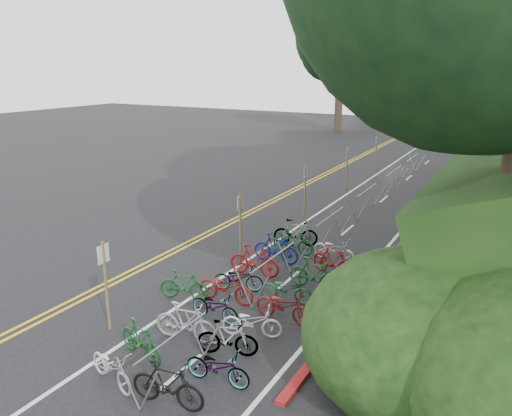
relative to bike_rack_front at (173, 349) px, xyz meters
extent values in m
plane|color=black|center=(-3.17, 2.34, -0.81)|extent=(120.00, 120.00, 0.00)
cube|color=gold|center=(-5.32, 12.34, -0.81)|extent=(0.12, 80.00, 0.01)
cube|color=gold|center=(-5.02, 12.34, -0.81)|extent=(0.12, 80.00, 0.01)
cube|color=silver|center=(-2.17, 12.34, -0.81)|extent=(0.12, 80.00, 0.01)
cube|color=silver|center=(2.03, 12.34, -0.81)|extent=(0.12, 80.00, 0.01)
cube|color=silver|center=(-0.07, 0.34, -0.81)|extent=(0.10, 1.60, 0.01)
cube|color=silver|center=(-0.07, 6.34, -0.81)|extent=(0.10, 1.60, 0.01)
cube|color=silver|center=(-0.07, 12.34, -0.81)|extent=(0.10, 1.60, 0.01)
cube|color=silver|center=(-0.07, 18.34, -0.81)|extent=(0.10, 1.60, 0.01)
cube|color=silver|center=(-0.07, 24.34, -0.81)|extent=(0.10, 1.60, 0.01)
cube|color=silver|center=(-0.07, 30.34, -0.81)|extent=(0.10, 1.60, 0.01)
cube|color=silver|center=(-0.07, 36.34, -0.81)|extent=(0.10, 1.60, 0.01)
cube|color=maroon|center=(2.53, 14.34, -0.76)|extent=(0.25, 28.00, 0.10)
cube|color=#382819|center=(3.23, 24.34, -0.73)|extent=(1.40, 44.00, 0.16)
ellipsoid|color=#284C19|center=(4.03, 5.34, 0.23)|extent=(2.00, 2.80, 1.60)
ellipsoid|color=#284C19|center=(4.83, 10.34, 0.74)|extent=(2.60, 3.64, 2.08)
ellipsoid|color=#284C19|center=(4.63, 22.34, 0.75)|extent=(3.00, 4.20, 2.40)
ellipsoid|color=#284C19|center=(5.33, 28.34, 0.91)|extent=(2.40, 3.36, 1.92)
ellipsoid|color=#284C19|center=(3.83, 8.34, 0.09)|extent=(1.80, 2.52, 1.44)
ellipsoid|color=black|center=(4.83, 2.84, 0.40)|extent=(5.28, 6.16, 3.52)
cylinder|color=#2D2319|center=(-12.17, 44.34, 2.32)|extent=(0.83, 0.83, 6.27)
ellipsoid|color=black|center=(-12.17, 44.34, 8.03)|extent=(8.58, 8.58, 8.15)
cylinder|color=#2D2319|center=(-9.17, 52.34, 2.08)|extent=(0.81, 0.81, 5.79)
ellipsoid|color=black|center=(-9.17, 52.34, 7.23)|extent=(7.50, 7.50, 7.13)
cylinder|color=gray|center=(0.00, 0.00, 0.31)|extent=(0.05, 2.58, 0.05)
cylinder|color=gray|center=(-0.28, -1.19, -0.25)|extent=(0.57, 0.04, 1.10)
cylinder|color=gray|center=(0.28, -1.19, -0.25)|extent=(0.57, 0.04, 1.10)
cylinder|color=gray|center=(-0.28, 1.19, -0.25)|extent=(0.57, 0.04, 1.10)
cylinder|color=gray|center=(0.28, 1.19, -0.25)|extent=(0.57, 0.04, 1.10)
cylinder|color=gray|center=(-0.17, 5.34, 0.34)|extent=(0.05, 3.00, 0.05)
cylinder|color=gray|center=(-0.45, 3.94, -0.24)|extent=(0.58, 0.04, 1.13)
cylinder|color=gray|center=(0.11, 3.94, -0.24)|extent=(0.58, 0.04, 1.13)
cylinder|color=gray|center=(-0.45, 6.74, -0.24)|extent=(0.58, 0.04, 1.13)
cylinder|color=gray|center=(0.11, 6.74, -0.24)|extent=(0.58, 0.04, 1.13)
cylinder|color=gray|center=(-0.17, 10.34, 0.34)|extent=(0.05, 3.00, 0.05)
cylinder|color=gray|center=(-0.45, 8.94, -0.24)|extent=(0.58, 0.04, 1.13)
cylinder|color=gray|center=(0.11, 8.94, -0.24)|extent=(0.58, 0.04, 1.13)
cylinder|color=gray|center=(-0.45, 11.74, -0.24)|extent=(0.58, 0.04, 1.13)
cylinder|color=gray|center=(0.11, 11.74, -0.24)|extent=(0.58, 0.04, 1.13)
cylinder|color=gray|center=(-0.17, 15.34, 0.34)|extent=(0.05, 3.00, 0.05)
cylinder|color=gray|center=(-0.45, 13.94, -0.24)|extent=(0.58, 0.04, 1.13)
cylinder|color=gray|center=(0.11, 13.94, -0.24)|extent=(0.58, 0.04, 1.13)
cylinder|color=gray|center=(-0.45, 16.74, -0.24)|extent=(0.58, 0.04, 1.13)
cylinder|color=gray|center=(0.11, 16.74, -0.24)|extent=(0.58, 0.04, 1.13)
cylinder|color=gray|center=(-0.17, 20.34, 0.34)|extent=(0.05, 3.00, 0.05)
cylinder|color=gray|center=(-0.45, 18.94, -0.24)|extent=(0.58, 0.04, 1.13)
cylinder|color=gray|center=(0.11, 18.94, -0.24)|extent=(0.58, 0.04, 1.13)
cylinder|color=gray|center=(-0.45, 21.74, -0.24)|extent=(0.58, 0.04, 1.13)
cylinder|color=gray|center=(0.11, 21.74, -0.24)|extent=(0.58, 0.04, 1.13)
cylinder|color=gray|center=(-0.17, 25.34, 0.34)|extent=(0.05, 3.00, 0.05)
cylinder|color=gray|center=(-0.45, 23.94, -0.24)|extent=(0.58, 0.04, 1.13)
cylinder|color=gray|center=(0.11, 23.94, -0.24)|extent=(0.58, 0.04, 1.13)
cylinder|color=gray|center=(-0.45, 26.74, -0.24)|extent=(0.58, 0.04, 1.13)
cylinder|color=gray|center=(0.11, 26.74, -0.24)|extent=(0.58, 0.04, 1.13)
cylinder|color=brown|center=(-3.00, 0.98, 0.47)|extent=(0.08, 0.08, 2.57)
cube|color=silver|center=(-3.00, 0.98, 1.40)|extent=(0.02, 0.40, 0.50)
cylinder|color=brown|center=(-2.57, 7.34, 0.44)|extent=(0.08, 0.08, 2.50)
cube|color=silver|center=(-2.57, 7.34, 1.34)|extent=(0.02, 0.40, 0.50)
cylinder|color=brown|center=(-2.57, 13.34, 0.44)|extent=(0.08, 0.08, 2.50)
cube|color=silver|center=(-2.57, 13.34, 1.34)|extent=(0.02, 0.40, 0.50)
cylinder|color=brown|center=(-2.57, 19.34, 0.44)|extent=(0.08, 0.08, 2.50)
cube|color=silver|center=(-2.57, 19.34, 1.34)|extent=(0.02, 0.40, 0.50)
cylinder|color=brown|center=(-2.57, 25.34, 0.44)|extent=(0.08, 0.08, 2.50)
cube|color=silver|center=(-2.57, 25.34, 1.34)|extent=(0.02, 0.40, 0.50)
imported|color=#144C1E|center=(-2.30, 3.44, -0.33)|extent=(0.83, 1.66, 0.96)
imported|color=beige|center=(-1.16, -0.80, -0.38)|extent=(1.02, 1.75, 0.87)
imported|color=black|center=(0.44, -0.79, -0.29)|extent=(0.70, 1.80, 1.05)
imported|color=#144C1E|center=(-1.29, 0.32, -0.31)|extent=(0.88, 1.73, 1.00)
imported|color=slate|center=(0.93, 0.39, -0.39)|extent=(0.69, 1.65, 0.85)
imported|color=#9E9EA3|center=(-0.81, 1.53, -0.28)|extent=(0.75, 1.83, 1.07)
imported|color=slate|center=(0.51, 1.48, -0.34)|extent=(0.93, 1.62, 0.94)
imported|color=slate|center=(-0.74, 2.81, -0.39)|extent=(0.68, 1.65, 0.85)
imported|color=beige|center=(0.60, 2.55, -0.38)|extent=(1.09, 1.73, 0.86)
imported|color=maroon|center=(-1.08, 3.94, -0.33)|extent=(0.79, 1.90, 0.98)
imported|color=maroon|center=(0.97, 3.73, -0.35)|extent=(0.66, 1.77, 0.92)
imported|color=slate|center=(-1.16, 4.80, -0.39)|extent=(1.07, 1.69, 0.84)
imported|color=#144C1E|center=(0.53, 4.81, -0.39)|extent=(0.84, 1.70, 0.85)
imported|color=maroon|center=(-1.29, 6.09, -0.27)|extent=(0.70, 1.87, 1.09)
imported|color=#144C1E|center=(0.93, 6.04, -0.28)|extent=(0.65, 1.81, 1.06)
imported|color=navy|center=(-1.18, 7.52, -0.27)|extent=(0.54, 1.80, 1.08)
imported|color=maroon|center=(1.06, 7.42, -0.29)|extent=(0.99, 1.80, 1.04)
imported|color=#144C1E|center=(-0.99, 8.61, -0.32)|extent=(0.51, 1.67, 1.00)
imported|color=beige|center=(0.67, 8.64, -0.36)|extent=(0.92, 1.82, 0.92)
imported|color=slate|center=(-1.29, 9.49, -0.28)|extent=(0.99, 1.86, 1.08)
camera|label=1|loc=(6.46, -7.81, 6.21)|focal=35.00mm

